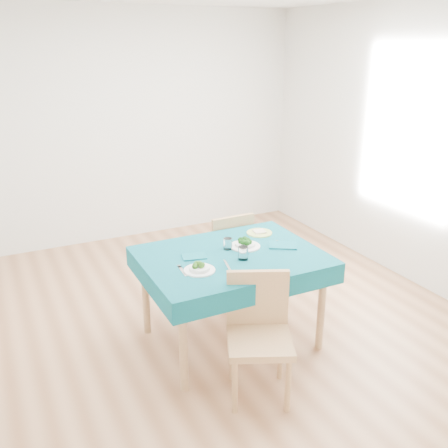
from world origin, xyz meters
name	(u,v)px	position (x,y,z in m)	size (l,w,h in m)	color
room_shell	(224,166)	(0.00, 0.00, 1.35)	(4.02, 4.52, 2.73)	brown
table	(231,298)	(-0.14, -0.42, 0.38)	(1.37, 1.04, 0.76)	#074854
chair_near	(260,327)	(-0.28, -1.10, 0.53)	(0.43, 0.47, 1.06)	#A1784B
chair_far	(224,245)	(0.16, 0.32, 0.51)	(0.41, 0.45, 1.02)	#A1784B
bowl_near	(199,267)	(-0.48, -0.58, 0.79)	(0.23, 0.23, 0.07)	white
bowl_far	(245,243)	(0.02, -0.33, 0.80)	(0.24, 0.24, 0.07)	white
fork_near	(183,271)	(-0.59, -0.53, 0.76)	(0.02, 0.18, 0.00)	silver
knife_near	(228,266)	(-0.26, -0.59, 0.76)	(0.02, 0.22, 0.00)	silver
fork_far	(236,247)	(-0.04, -0.30, 0.76)	(0.02, 0.16, 0.00)	silver
knife_far	(282,245)	(0.31, -0.43, 0.76)	(0.02, 0.22, 0.00)	silver
napkin_near	(194,257)	(-0.42, -0.33, 0.76)	(0.18, 0.13, 0.01)	#0B515D
napkin_far	(283,245)	(0.30, -0.45, 0.76)	(0.22, 0.15, 0.01)	#0B515D
tumbler_center	(228,244)	(-0.12, -0.30, 0.80)	(0.07, 0.07, 0.09)	white
tumbler_side	(243,253)	(-0.10, -0.53, 0.81)	(0.08, 0.08, 0.10)	white
side_plate	(259,233)	(0.28, -0.12, 0.76)	(0.22, 0.22, 0.01)	#BCCF65
bread_slice	(259,231)	(0.28, -0.12, 0.78)	(0.09, 0.09, 0.01)	beige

